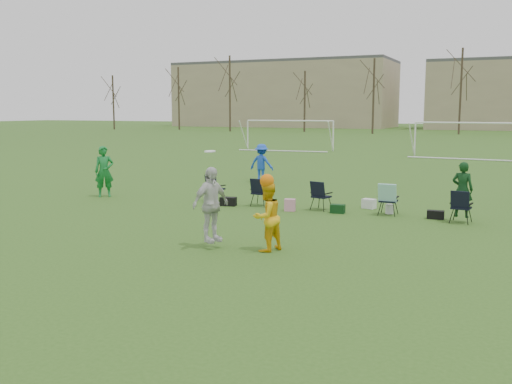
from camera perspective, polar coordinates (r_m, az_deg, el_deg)
The scene contains 8 objects.
ground at distance 12.56m, azimuth -9.98°, elevation -7.11°, with size 260.00×260.00×0.00m, color #31581B.
fielder_green_near at distance 22.42m, azimuth -14.94°, elevation 1.99°, with size 0.71×0.46×1.94m, color #14732D.
fielder_blue at distance 26.05m, azimuth 0.56°, elevation 2.90°, with size 1.13×0.65×1.75m, color blue.
center_contest at distance 13.44m, azimuth -1.77°, elevation -1.79°, with size 2.16×1.34×2.34m.
sideline_setup at distance 18.66m, azimuth 8.86°, elevation -0.39°, with size 9.19×1.92×1.79m.
goal_left at distance 47.12m, azimuth 3.37°, elevation 6.55°, with size 7.39×0.76×2.46m.
goal_mid at distance 42.09m, azimuth 20.52°, elevation 5.85°, with size 7.40×0.63×2.46m.
tree_line at distance 80.12m, azimuth 19.84°, elevation 9.03°, with size 110.28×3.28×11.40m.
Camera 1 is at (6.88, -9.97, 3.30)m, focal length 40.00 mm.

